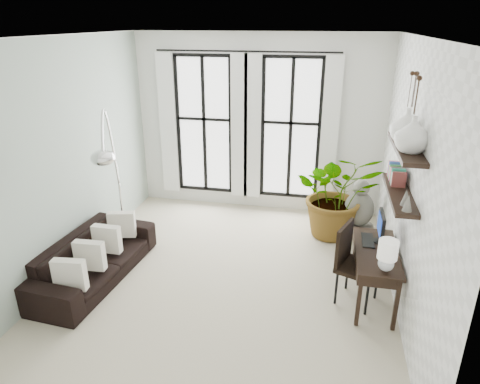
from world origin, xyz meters
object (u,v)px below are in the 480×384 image
(desk, at_px, (377,255))
(sofa, at_px, (94,258))
(arc_lamp, at_px, (108,145))
(desk_chair, at_px, (352,259))
(buddha, at_px, (359,212))
(plant, at_px, (337,194))

(desk, bearing_deg, sofa, -176.95)
(arc_lamp, bearing_deg, desk_chair, -6.14)
(desk_chair, bearing_deg, arc_lamp, -164.41)
(desk_chair, bearing_deg, desk, 18.60)
(desk_chair, bearing_deg, sofa, -154.72)
(buddha, bearing_deg, sofa, -149.93)
(sofa, height_order, desk, desk)
(desk, bearing_deg, desk_chair, 176.87)
(desk, bearing_deg, arc_lamp, 174.09)
(desk, relative_size, desk_chair, 1.18)
(plant, xyz_separation_m, buddha, (0.38, 0.11, -0.33))
(plant, height_order, desk_chair, plant)
(plant, relative_size, desk_chair, 1.44)
(plant, xyz_separation_m, arc_lamp, (-3.17, -1.43, 1.03))
(buddha, bearing_deg, plant, -163.70)
(plant, distance_m, buddha, 0.52)
(sofa, distance_m, buddha, 4.22)
(arc_lamp, relative_size, buddha, 2.36)
(desk, bearing_deg, buddha, 92.83)
(sofa, distance_m, arc_lamp, 1.57)
(plant, bearing_deg, desk, -75.18)
(sofa, xyz_separation_m, desk, (3.75, 0.20, 0.38))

